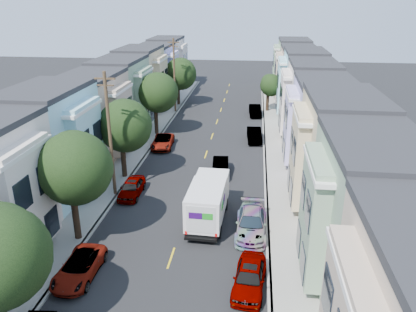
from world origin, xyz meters
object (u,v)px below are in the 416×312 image
(tree_e, at_px, (180,74))
(parked_left_b, at_px, (79,268))
(tree_d, at_px, (157,93))
(parked_right_a, at_px, (249,277))
(utility_pole_near, at_px, (110,136))
(tree_c, at_px, (124,126))
(lead_sedan, at_px, (221,167))
(parked_right_b, at_px, (251,223))
(tree_far_r, at_px, (270,86))
(utility_pole_far, at_px, (174,76))
(parked_left_d, at_px, (163,142))
(parked_right_d, at_px, (255,111))
(parked_left_c, at_px, (132,188))
(fedex_truck, at_px, (208,200))
(tree_b, at_px, (74,168))
(parked_right_c, at_px, (254,135))

(tree_e, bearing_deg, parked_left_b, -88.02)
(tree_d, relative_size, parked_left_b, 1.68)
(tree_d, relative_size, tree_e, 1.04)
(tree_d, xyz_separation_m, parked_right_a, (11.20, -26.14, -4.30))
(utility_pole_near, height_order, parked_left_b, utility_pole_near)
(tree_c, bearing_deg, lead_sedan, 12.39)
(parked_right_b, bearing_deg, tree_far_r, 87.52)
(utility_pole_far, bearing_deg, parked_right_b, -69.81)
(utility_pole_near, height_order, parked_left_d, utility_pole_near)
(tree_c, distance_m, parked_right_d, 25.06)
(parked_left_b, distance_m, parked_left_c, 10.47)
(tree_far_r, bearing_deg, parked_right_b, -93.52)
(tree_far_r, bearing_deg, fedex_truck, -99.34)
(tree_b, xyz_separation_m, tree_far_r, (13.20, 34.63, -1.49))
(tree_d, bearing_deg, parked_right_c, -5.22)
(utility_pole_near, relative_size, utility_pole_far, 1.00)
(parked_right_c, distance_m, parked_right_d, 10.65)
(parked_left_d, bearing_deg, parked_right_a, -70.19)
(parked_left_b, bearing_deg, tree_e, 92.70)
(parked_left_b, bearing_deg, utility_pole_far, 92.92)
(parked_right_a, bearing_deg, tree_d, 118.61)
(tree_far_r, height_order, parked_left_b, tree_far_r)
(tree_d, bearing_deg, utility_pole_far, 89.99)
(parked_right_d, bearing_deg, fedex_truck, -100.38)
(tree_c, bearing_deg, parked_right_c, 45.46)
(tree_e, relative_size, utility_pole_near, 0.70)
(tree_e, relative_size, parked_left_c, 1.70)
(fedex_truck, bearing_deg, parked_left_d, 116.28)
(tree_e, xyz_separation_m, parked_left_c, (1.40, -30.04, -4.01))
(tree_b, distance_m, fedex_truck, 9.45)
(lead_sedan, height_order, parked_right_c, parked_right_c)
(parked_left_b, relative_size, parked_right_c, 1.03)
(tree_c, xyz_separation_m, utility_pole_near, (0.00, -3.51, 0.28))
(tree_b, relative_size, tree_c, 1.05)
(tree_b, bearing_deg, parked_left_b, -69.43)
(parked_left_d, height_order, parked_right_b, parked_right_b)
(parked_right_a, xyz_separation_m, parked_right_c, (0.00, 25.12, -0.01))
(parked_right_b, bearing_deg, parked_left_b, -147.83)
(utility_pole_far, bearing_deg, parked_right_c, -44.77)
(tree_c, height_order, lead_sedan, tree_c)
(tree_c, distance_m, parked_right_a, 18.20)
(tree_d, height_order, tree_far_r, tree_d)
(parked_right_a, bearing_deg, fedex_truck, 119.48)
(tree_e, height_order, utility_pole_near, utility_pole_near)
(tree_far_r, height_order, parked_right_d, tree_far_r)
(parked_right_b, bearing_deg, parked_left_d, 122.41)
(tree_e, relative_size, parked_left_b, 1.61)
(lead_sedan, distance_m, parked_left_b, 17.11)
(utility_pole_near, bearing_deg, lead_sedan, 32.88)
(tree_b, bearing_deg, fedex_truck, 23.06)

